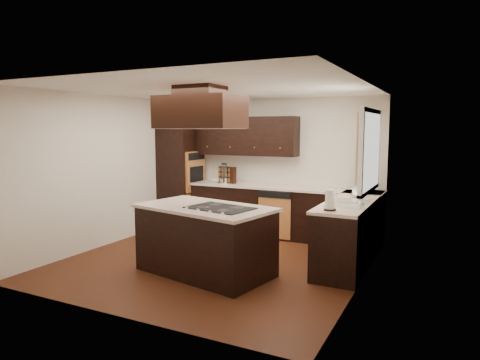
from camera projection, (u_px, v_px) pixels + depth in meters
The scene contains 30 objects.
floor at pixel (216, 261), 6.34m from camera, with size 4.20×4.20×0.02m, color #5B2B14.
ceiling at pixel (215, 89), 6.04m from camera, with size 4.20×4.20×0.02m, color white.
wall_back at pixel (271, 166), 8.07m from camera, with size 4.20×0.02×2.50m, color beige.
wall_front at pixel (112, 198), 4.32m from camera, with size 4.20×0.02×2.50m, color beige.
wall_left at pixel (106, 171), 7.12m from camera, with size 0.02×4.20×2.50m, color beige.
wall_right at pixel (364, 186), 5.26m from camera, with size 0.02×4.20×2.50m, color beige.
oven_column at pixel (181, 174), 8.51m from camera, with size 0.65×0.75×2.12m, color black.
wall_oven_face at pixel (195, 171), 8.35m from camera, with size 0.05×0.62×0.78m, color #C87A3F.
base_cabinets_back at pixel (266, 211), 7.87m from camera, with size 2.93×0.60×0.88m, color black.
base_cabinets_right at pixel (352, 232), 6.29m from camera, with size 0.60×2.40×0.88m, color black.
countertop_back at pixel (266, 187), 7.80m from camera, with size 2.93×0.63×0.04m, color beige.
countertop_right at pixel (352, 201), 6.24m from camera, with size 0.63×2.40×0.04m, color beige.
upper_cabinets at pixel (246, 136), 8.03m from camera, with size 2.00×0.34×0.72m, color black.
dishwasher_front at pixel (275, 218), 7.48m from camera, with size 0.60×0.05×0.72m, color #C87A3F.
window_frame at pixel (370, 151), 5.72m from camera, with size 0.06×1.32×1.12m, color white.
window_pane at pixel (372, 151), 5.70m from camera, with size 0.00×1.20×1.00m, color white.
curtain_left at pixel (359, 149), 5.36m from camera, with size 0.02×0.34×0.90m, color #F7E8B8.
curtain_right at pixel (371, 146), 6.11m from camera, with size 0.02×0.34×0.90m, color #F7E8B8.
sink_rim at pixel (348, 203), 5.92m from camera, with size 0.52×0.84×0.01m, color silver.
island at pixel (205, 241), 5.77m from camera, with size 1.75×0.95×0.88m, color black.
island_top at pixel (205, 208), 5.71m from camera, with size 1.81×1.02×0.04m, color beige.
cooktop at pixel (220, 208), 5.55m from camera, with size 0.83×0.55×0.01m, color black.
range_hood at pixel (201, 112), 5.55m from camera, with size 1.05×0.72×0.42m, color black.
hood_duct at pixel (200, 91), 5.52m from camera, with size 0.55×0.50×0.13m, color black.
blender_base at pixel (224, 181), 8.10m from camera, with size 0.15×0.15×0.10m, color silver.
blender_pitcher at pixel (224, 171), 8.08m from camera, with size 0.13×0.13×0.26m, color silver.
spice_rack at pixel (227, 175), 8.14m from camera, with size 0.38×0.09×0.31m, color black.
mixing_bowl at pixel (216, 181), 8.27m from camera, with size 0.23×0.23×0.06m, color white.
soap_bottle at pixel (356, 191), 6.43m from camera, with size 0.08×0.09×0.19m, color white.
paper_towel at pixel (330, 200), 5.38m from camera, with size 0.12×0.12×0.27m, color white.
Camera 1 is at (3.06, -5.35, 1.94)m, focal length 32.00 mm.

